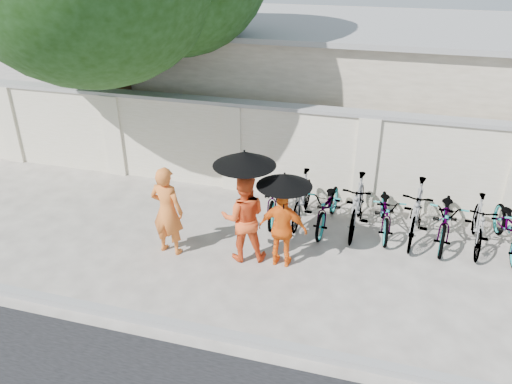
# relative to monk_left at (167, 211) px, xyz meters

# --- Properties ---
(ground) EXTENTS (80.00, 80.00, 0.00)m
(ground) POSITION_rel_monk_left_xyz_m (1.29, -0.22, -0.86)
(ground) COLOR #BCB3A7
(kerb) EXTENTS (40.00, 0.16, 0.12)m
(kerb) POSITION_rel_monk_left_xyz_m (1.29, -1.92, -0.80)
(kerb) COLOR gray
(kerb) RESTS_ON ground
(compound_wall) EXTENTS (20.00, 0.30, 2.00)m
(compound_wall) POSITION_rel_monk_left_xyz_m (2.29, 2.98, 0.14)
(compound_wall) COLOR silver
(compound_wall) RESTS_ON ground
(building_behind) EXTENTS (14.00, 6.00, 3.20)m
(building_behind) POSITION_rel_monk_left_xyz_m (3.29, 6.78, 0.74)
(building_behind) COLOR beige
(building_behind) RESTS_ON ground
(monk_left) EXTENTS (0.67, 0.48, 1.72)m
(monk_left) POSITION_rel_monk_left_xyz_m (0.00, 0.00, 0.00)
(monk_left) COLOR orange
(monk_left) RESTS_ON ground
(monk_center) EXTENTS (0.96, 0.83, 1.67)m
(monk_center) POSITION_rel_monk_left_xyz_m (1.39, 0.18, -0.03)
(monk_center) COLOR #F25722
(monk_center) RESTS_ON ground
(parasol_center) EXTENTS (1.07, 1.07, 1.19)m
(parasol_center) POSITION_rel_monk_left_xyz_m (1.44, 0.10, 1.16)
(parasol_center) COLOR black
(parasol_center) RESTS_ON ground
(monk_right) EXTENTS (0.86, 0.36, 1.47)m
(monk_right) POSITION_rel_monk_left_xyz_m (2.12, 0.16, -0.13)
(monk_right) COLOR orange
(monk_right) RESTS_ON ground
(parasol_right) EXTENTS (0.94, 0.94, 1.00)m
(parasol_right) POSITION_rel_monk_left_xyz_m (2.14, 0.08, 0.86)
(parasol_right) COLOR black
(parasol_right) RESTS_ON ground
(bike_0) EXTENTS (0.87, 1.95, 0.99)m
(bike_0) POSITION_rel_monk_left_xyz_m (1.58, 1.87, -0.37)
(bike_0) COLOR #9E9E9E
(bike_0) RESTS_ON ground
(bike_1) EXTENTS (0.53, 1.73, 1.03)m
(bike_1) POSITION_rel_monk_left_xyz_m (2.14, 1.84, -0.35)
(bike_1) COLOR #9E9E9E
(bike_1) RESTS_ON ground
(bike_2) EXTENTS (0.76, 1.82, 0.93)m
(bike_2) POSITION_rel_monk_left_xyz_m (2.70, 1.72, -0.40)
(bike_2) COLOR #9E9E9E
(bike_2) RESTS_ON ground
(bike_3) EXTENTS (0.60, 1.88, 1.12)m
(bike_3) POSITION_rel_monk_left_xyz_m (3.26, 1.75, -0.30)
(bike_3) COLOR #9E9E9E
(bike_3) RESTS_ON ground
(bike_4) EXTENTS (0.75, 1.76, 0.90)m
(bike_4) POSITION_rel_monk_left_xyz_m (3.82, 1.84, -0.41)
(bike_4) COLOR #9E9E9E
(bike_4) RESTS_ON ground
(bike_5) EXTENTS (0.75, 1.94, 1.14)m
(bike_5) POSITION_rel_monk_left_xyz_m (4.39, 1.77, -0.29)
(bike_5) COLOR #9E9E9E
(bike_5) RESTS_ON ground
(bike_6) EXTENTS (0.86, 1.96, 1.00)m
(bike_6) POSITION_rel_monk_left_xyz_m (4.95, 1.80, -0.36)
(bike_6) COLOR #9E9E9E
(bike_6) RESTS_ON ground
(bike_7) EXTENTS (0.56, 1.66, 0.99)m
(bike_7) POSITION_rel_monk_left_xyz_m (5.51, 1.73, -0.37)
(bike_7) COLOR #9E9E9E
(bike_7) RESTS_ON ground
(bike_8) EXTENTS (0.84, 1.92, 0.98)m
(bike_8) POSITION_rel_monk_left_xyz_m (6.07, 1.76, -0.37)
(bike_8) COLOR #9E9E9E
(bike_8) RESTS_ON ground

